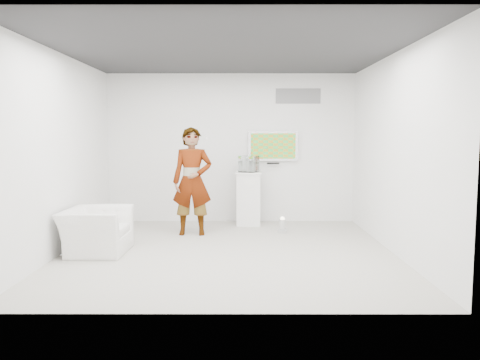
{
  "coord_description": "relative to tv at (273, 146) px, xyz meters",
  "views": [
    {
      "loc": [
        0.2,
        -7.02,
        1.79
      ],
      "look_at": [
        0.19,
        0.6,
        1.04
      ],
      "focal_mm": 35.0,
      "sensor_mm": 36.0,
      "label": 1
    }
  ],
  "objects": [
    {
      "name": "room",
      "position": [
        -0.85,
        -2.45,
        -0.05
      ],
      "size": [
        5.01,
        5.01,
        3.0
      ],
      "color": "#A29F95",
      "rests_on": "ground"
    },
    {
      "name": "tv",
      "position": [
        0.0,
        0.0,
        0.0
      ],
      "size": [
        1.0,
        0.08,
        0.6
      ],
      "primitive_type": "cube",
      "color": "silver",
      "rests_on": "room"
    },
    {
      "name": "logo_decal",
      "position": [
        0.5,
        0.04,
        1.0
      ],
      "size": [
        0.9,
        0.02,
        0.3
      ],
      "primitive_type": "cube",
      "color": "slate",
      "rests_on": "room"
    },
    {
      "name": "person",
      "position": [
        -1.51,
        -1.22,
        -0.59
      ],
      "size": [
        0.7,
        0.47,
        1.91
      ],
      "primitive_type": "imported",
      "rotation": [
        0.0,
        0.0,
        0.02
      ],
      "color": "white",
      "rests_on": "room"
    },
    {
      "name": "armchair",
      "position": [
        -2.84,
        -2.52,
        -1.21
      ],
      "size": [
        0.92,
        1.05,
        0.67
      ],
      "primitive_type": "imported",
      "rotation": [
        0.0,
        0.0,
        1.55
      ],
      "color": "white",
      "rests_on": "room"
    },
    {
      "name": "pedestal",
      "position": [
        -0.5,
        -0.32,
        -1.03
      ],
      "size": [
        0.53,
        0.53,
        1.05
      ],
      "primitive_type": "cube",
      "rotation": [
        0.0,
        0.0,
        -0.05
      ],
      "color": "white",
      "rests_on": "room"
    },
    {
      "name": "floor_uplight",
      "position": [
        0.1,
        -1.1,
        -1.41
      ],
      "size": [
        0.23,
        0.23,
        0.28
      ],
      "primitive_type": "cylinder",
      "rotation": [
        0.0,
        0.0,
        0.36
      ],
      "color": "silver",
      "rests_on": "room"
    },
    {
      "name": "vitrine",
      "position": [
        -0.5,
        -0.32,
        -0.34
      ],
      "size": [
        0.42,
        0.42,
        0.32
      ],
      "primitive_type": "cube",
      "rotation": [
        0.0,
        0.0,
        -0.42
      ],
      "color": "white",
      "rests_on": "pedestal"
    },
    {
      "name": "console",
      "position": [
        -0.5,
        -0.32,
        -0.39
      ],
      "size": [
        0.09,
        0.17,
        0.23
      ],
      "primitive_type": "cube",
      "rotation": [
        0.0,
        0.0,
        -0.21
      ],
      "color": "white",
      "rests_on": "pedestal"
    },
    {
      "name": "wii_remote",
      "position": [
        -1.27,
        -1.07,
        0.17
      ],
      "size": [
        0.06,
        0.16,
        0.04
      ],
      "primitive_type": "cube",
      "rotation": [
        0.0,
        0.0,
        0.12
      ],
      "color": "white",
      "rests_on": "person"
    }
  ]
}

